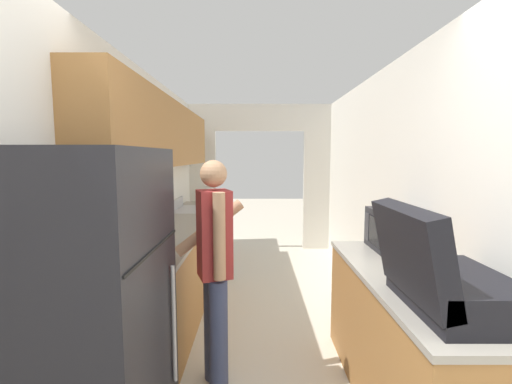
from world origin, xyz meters
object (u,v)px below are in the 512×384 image
(person, at_px, (215,268))
(refrigerator, at_px, (86,324))
(microwave, at_px, (395,231))
(book_stack, at_px, (413,264))
(range_oven, at_px, (197,239))
(suitcase, at_px, (441,277))
(knife, at_px, (200,204))

(person, bearing_deg, refrigerator, 124.76)
(microwave, relative_size, book_stack, 1.58)
(refrigerator, distance_m, range_oven, 3.23)
(range_oven, height_order, microwave, microwave)
(refrigerator, relative_size, microwave, 3.42)
(range_oven, relative_size, book_stack, 3.32)
(range_oven, xyz_separation_m, suitcase, (1.73, -3.16, 0.59))
(knife, bearing_deg, microwave, -59.96)
(suitcase, bearing_deg, person, 149.79)
(range_oven, relative_size, microwave, 2.10)
(person, xyz_separation_m, suitcase, (1.18, -0.69, 0.19))
(refrigerator, relative_size, knife, 5.21)
(book_stack, bearing_deg, microwave, 81.55)
(suitcase, relative_size, book_stack, 2.12)
(knife, bearing_deg, refrigerator, -96.22)
(refrigerator, height_order, knife, refrigerator)
(suitcase, xyz_separation_m, knife, (-1.76, 3.62, -0.15))
(refrigerator, bearing_deg, microwave, 29.86)
(suitcase, bearing_deg, microwave, 79.26)
(microwave, distance_m, book_stack, 0.50)
(range_oven, height_order, book_stack, range_oven)
(suitcase, distance_m, knife, 4.03)
(suitcase, bearing_deg, range_oven, 118.74)
(range_oven, xyz_separation_m, person, (0.55, -2.47, 0.41))
(range_oven, height_order, person, person)
(microwave, bearing_deg, knife, 127.13)
(suitcase, xyz_separation_m, book_stack, (0.13, 0.56, -0.12))
(range_oven, distance_m, microwave, 2.93)
(range_oven, relative_size, knife, 3.20)
(person, bearing_deg, knife, -8.62)
(microwave, bearing_deg, suitcase, -100.74)
(person, bearing_deg, book_stack, -115.39)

